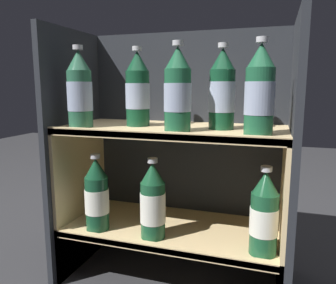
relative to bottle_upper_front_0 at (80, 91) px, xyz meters
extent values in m
cube|color=#23262B|center=(0.28, 0.27, -0.22)|extent=(0.75, 0.02, 0.85)
cube|color=#23262B|center=(-0.09, 0.10, -0.22)|extent=(0.02, 0.36, 0.85)
cube|color=#23262B|center=(0.64, 0.10, -0.22)|extent=(0.02, 0.36, 0.85)
cube|color=#DBBC84|center=(0.28, 0.10, -0.46)|extent=(0.71, 0.32, 0.02)
cube|color=#DBBC84|center=(0.28, -0.05, -0.46)|extent=(0.71, 0.02, 0.03)
cube|color=#DBBC84|center=(-0.07, 0.10, -0.56)|extent=(0.01, 0.32, 0.17)
cube|color=#DBBC84|center=(0.63, 0.10, -0.56)|extent=(0.01, 0.32, 0.17)
cube|color=#DBBC84|center=(0.28, 0.10, -0.12)|extent=(0.71, 0.32, 0.02)
cube|color=#DBBC84|center=(0.28, -0.05, -0.12)|extent=(0.71, 0.02, 0.03)
cube|color=#DBBC84|center=(-0.07, 0.10, -0.39)|extent=(0.01, 0.32, 0.51)
cube|color=#DBBC84|center=(0.63, 0.10, -0.39)|extent=(0.01, 0.32, 0.51)
cylinder|color=#285B42|center=(0.00, 0.00, -0.02)|extent=(0.08, 0.08, 0.18)
cylinder|color=#8C99B2|center=(0.00, 0.00, -0.02)|extent=(0.08, 0.08, 0.09)
cone|color=#285B42|center=(0.00, 0.00, 0.10)|extent=(0.07, 0.07, 0.06)
cylinder|color=#B7B7BC|center=(0.00, 0.00, 0.13)|extent=(0.03, 0.03, 0.01)
cylinder|color=#1E5638|center=(0.32, 0.00, -0.02)|extent=(0.08, 0.08, 0.18)
cylinder|color=#8C99B2|center=(0.32, 0.00, -0.02)|extent=(0.08, 0.08, 0.08)
cone|color=#1E5638|center=(0.32, 0.00, 0.10)|extent=(0.07, 0.07, 0.06)
cylinder|color=#B7B7BC|center=(0.32, 0.00, 0.13)|extent=(0.03, 0.03, 0.01)
cylinder|color=#1E5638|center=(0.55, 0.00, -0.02)|extent=(0.08, 0.08, 0.18)
cylinder|color=#8C99B2|center=(0.55, 0.00, -0.02)|extent=(0.08, 0.08, 0.09)
cone|color=#1E5638|center=(0.55, 0.00, 0.10)|extent=(0.07, 0.07, 0.06)
cylinder|color=#B7B7BC|center=(0.55, 0.00, 0.13)|extent=(0.03, 0.03, 0.01)
cylinder|color=#144228|center=(0.16, 0.09, -0.02)|extent=(0.08, 0.08, 0.18)
cylinder|color=#8C99B2|center=(0.16, 0.09, -0.02)|extent=(0.08, 0.08, 0.08)
cone|color=#144228|center=(0.16, 0.09, 0.10)|extent=(0.07, 0.07, 0.06)
cylinder|color=#B7B7BC|center=(0.16, 0.09, 0.13)|extent=(0.03, 0.03, 0.01)
cylinder|color=#144228|center=(0.43, 0.09, -0.02)|extent=(0.08, 0.08, 0.18)
cylinder|color=#8C99B2|center=(0.43, 0.09, -0.02)|extent=(0.08, 0.08, 0.09)
cone|color=#144228|center=(0.43, 0.09, 0.10)|extent=(0.07, 0.07, 0.06)
cylinder|color=#B7B7BC|center=(0.43, 0.09, 0.13)|extent=(0.03, 0.03, 0.01)
cylinder|color=#144228|center=(0.05, 0.00, -0.36)|extent=(0.08, 0.08, 0.18)
cylinder|color=silver|center=(0.05, 0.00, -0.35)|extent=(0.08, 0.08, 0.08)
cone|color=#144228|center=(0.05, 0.00, -0.24)|extent=(0.07, 0.07, 0.06)
cylinder|color=#B7B7BC|center=(0.05, 0.00, -0.21)|extent=(0.03, 0.03, 0.01)
cylinder|color=#194C2D|center=(0.24, 0.00, -0.36)|extent=(0.08, 0.08, 0.18)
cylinder|color=silver|center=(0.24, 0.00, -0.35)|extent=(0.08, 0.08, 0.10)
cone|color=#194C2D|center=(0.24, 0.00, -0.24)|extent=(0.07, 0.07, 0.06)
cylinder|color=#B7B7BC|center=(0.24, 0.00, -0.21)|extent=(0.03, 0.03, 0.01)
cylinder|color=#194C2D|center=(0.57, 0.00, -0.36)|extent=(0.08, 0.08, 0.18)
cylinder|color=silver|center=(0.57, 0.00, -0.35)|extent=(0.08, 0.08, 0.08)
cone|color=#194C2D|center=(0.57, 0.00, -0.24)|extent=(0.07, 0.07, 0.06)
cylinder|color=#B7B7BC|center=(0.57, 0.00, -0.21)|extent=(0.03, 0.03, 0.01)
camera|label=1|loc=(0.59, -0.90, 0.02)|focal=35.00mm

